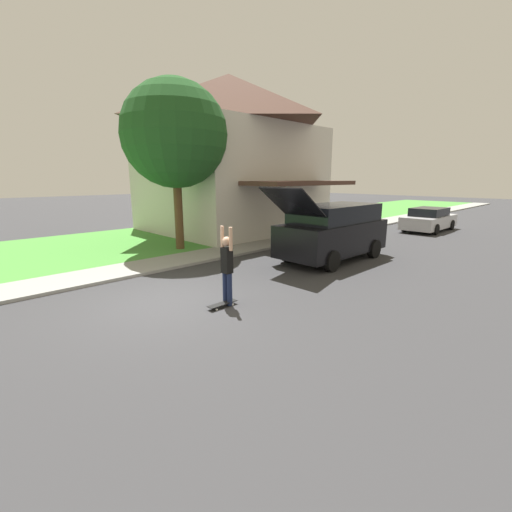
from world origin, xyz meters
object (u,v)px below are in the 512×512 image
object	(u,v)px
lawn_tree_near	(175,135)
skateboarder	(227,265)
car_down_street	(429,220)
skateboard	(222,304)
suv_parked	(333,231)

from	to	relation	value
lawn_tree_near	skateboarder	size ratio (longest dim) A/B	3.52
car_down_street	skateboarder	bearing A→B (deg)	-86.07
car_down_street	skateboard	distance (m)	16.93
lawn_tree_near	skateboard	distance (m)	8.71
lawn_tree_near	car_down_street	distance (m)	15.52
lawn_tree_near	car_down_street	size ratio (longest dim) A/B	1.56
suv_parked	skateboarder	bearing A→B (deg)	-81.23
car_down_street	lawn_tree_near	bearing A→B (deg)	-111.50
skateboarder	skateboard	size ratio (longest dim) A/B	2.44
car_down_street	suv_parked	bearing A→B (deg)	-88.85
car_down_street	skateboarder	world-z (taller)	skateboarder
lawn_tree_near	car_down_street	world-z (taller)	lawn_tree_near
suv_parked	skateboard	bearing A→B (deg)	-81.16
skateboarder	skateboard	xyz separation A→B (m)	(0.04, -0.20, -0.94)
suv_parked	skateboard	world-z (taller)	suv_parked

